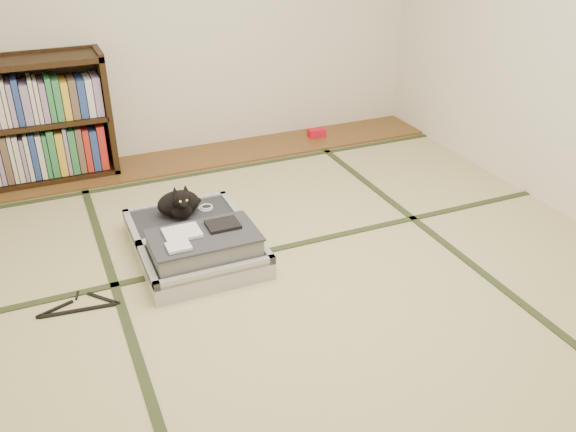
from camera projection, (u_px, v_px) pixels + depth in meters
name	position (u px, v px, depth m)	size (l,w,h in m)	color
floor	(304.00, 283.00, 3.48)	(4.50, 4.50, 0.00)	#CBBB87
wood_strip	(204.00, 157.00, 5.09)	(4.00, 0.50, 0.02)	brown
red_item	(317.00, 133.00, 5.46)	(0.15, 0.09, 0.07)	red
room_shell	(308.00, 18.00, 2.79)	(4.50, 4.50, 4.50)	white
tatami_borders	(272.00, 242.00, 3.88)	(4.00, 4.50, 0.01)	#2D381E
bookcase	(5.00, 128.00, 4.43)	(1.50, 0.34, 0.97)	black
suitcase	(196.00, 242.00, 3.69)	(0.70, 0.93, 0.27)	#A2A3A7
cat	(179.00, 204.00, 3.86)	(0.31, 0.31, 0.25)	black
cable_coil	(206.00, 207.00, 3.99)	(0.10, 0.10, 0.02)	white
hanger	(80.00, 307.00, 3.27)	(0.43, 0.21, 0.01)	black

